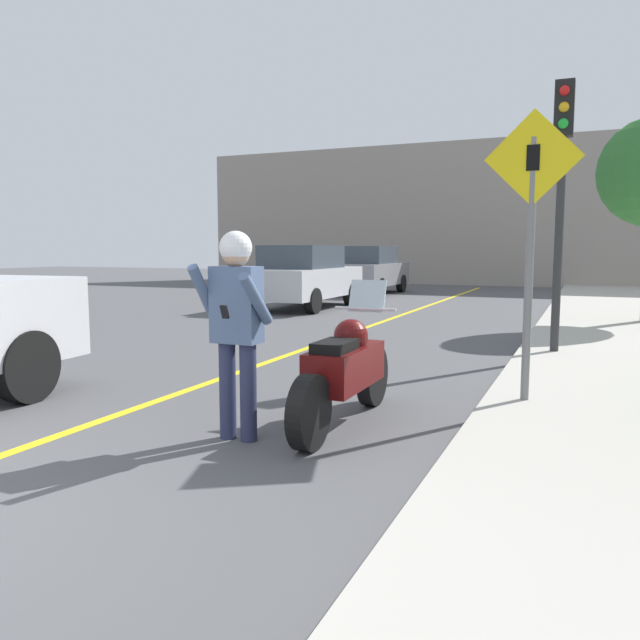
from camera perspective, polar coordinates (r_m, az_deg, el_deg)
The scene contains 8 objects.
road_center_line at distance 9.14m, azimuth -3.85°, elevation -3.51°, with size 0.12×36.00×0.01m.
building_backdrop at distance 28.25m, azimuth 16.42°, elevation 9.34°, with size 28.00×1.20×6.20m.
motorcycle at distance 5.66m, azimuth 2.33°, elevation -4.64°, with size 0.62×2.18×1.29m.
person_biker at distance 5.17m, azimuth -7.67°, elevation 0.63°, with size 0.59×0.48×1.74m.
crossing_sign at distance 6.35m, azimuth 18.71°, elevation 7.96°, with size 0.91×0.08×2.78m.
traffic_light at distance 9.64m, azimuth 21.24°, elevation 12.99°, with size 0.26×0.30×3.79m.
parked_car_silver at distance 16.74m, azimuth -1.48°, elevation 4.01°, with size 1.88×4.20×1.68m.
parked_car_grey at distance 22.11m, azimuth 4.43°, elevation 4.61°, with size 1.88×4.20×1.68m.
Camera 1 is at (3.53, -1.99, 1.60)m, focal length 35.00 mm.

